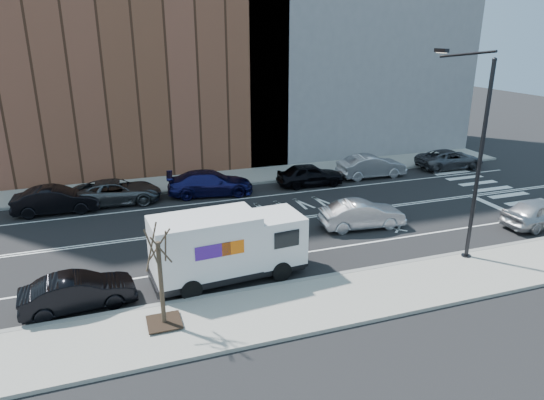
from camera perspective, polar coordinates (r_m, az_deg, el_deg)
ground at (r=27.06m, az=0.01°, el=-2.55°), size 120.00×120.00×0.00m
sidewalk_near at (r=19.76m, az=8.59°, el=-11.31°), size 44.00×3.60×0.15m
sidewalk_far at (r=35.01m, az=-4.73°, el=2.63°), size 44.00×3.60×0.15m
curb_near at (r=21.15m, az=6.33°, el=-8.99°), size 44.00×0.25×0.17m
curb_far at (r=33.34m, az=-3.95°, el=1.81°), size 44.00×0.25×0.17m
crosswalk at (r=35.39m, az=25.29°, el=0.86°), size 3.00×14.00×0.01m
road_markings at (r=27.06m, az=0.01°, el=-2.55°), size 40.00×8.60×0.01m
bldg_brick at (r=39.34m, az=-19.99°, el=19.56°), size 26.00×10.00×22.00m
streetlight at (r=23.24m, az=22.58°, el=5.42°), size 0.44×4.02×9.34m
street_tree at (r=17.62m, az=-12.84°, el=-10.49°), size 1.20×1.20×3.75m
fedex_van at (r=20.48m, az=-5.31°, el=-5.32°), size 6.67×2.72×2.98m
far_parked_b at (r=30.79m, az=-24.04°, el=0.01°), size 4.81×1.84×1.56m
far_parked_c at (r=31.18m, az=-17.80°, el=0.93°), size 5.41×2.67×1.48m
far_parked_d at (r=31.51m, az=-7.28°, el=2.01°), size 5.72×2.94×1.59m
far_parked_e at (r=33.29m, az=4.48°, el=3.00°), size 4.60×2.05×1.54m
far_parked_f at (r=35.85m, az=11.62°, el=3.92°), size 4.98×1.79×1.63m
far_parked_g at (r=39.92m, az=20.17°, el=4.54°), size 5.29×2.66×1.44m
driving_sedan at (r=26.45m, az=10.55°, el=-1.69°), size 4.67×2.01×1.50m
near_parked_rear_a at (r=20.10m, az=-21.82°, el=-10.03°), size 4.29×1.83×1.38m
near_parked_front at (r=29.94m, az=29.15°, el=-1.31°), size 4.69×2.06×1.57m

